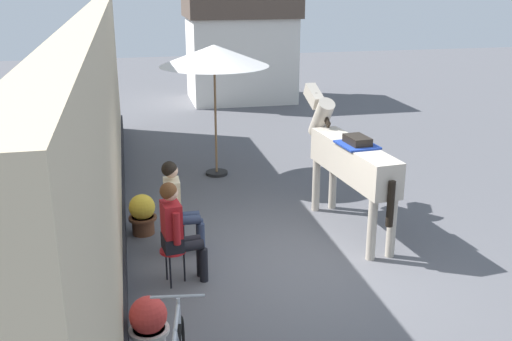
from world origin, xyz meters
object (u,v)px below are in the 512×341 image
seated_visitor_near (177,228)px  flower_planter_near (149,324)px  saddled_horse_center (349,158)px  flower_planter_far (142,213)px  seated_visitor_far (177,203)px  cafe_parasol (214,56)px

seated_visitor_near → flower_planter_near: size_ratio=2.17×
saddled_horse_center → flower_planter_far: 3.28m
seated_visitor_near → flower_planter_far: (-0.40, 1.66, -0.44)m
seated_visitor_near → flower_planter_far: size_ratio=2.17×
seated_visitor_far → saddled_horse_center: 2.71m
seated_visitor_far → flower_planter_far: bearing=121.0°
seated_visitor_far → flower_planter_far: 1.03m
saddled_horse_center → flower_planter_near: 4.21m
seated_visitor_near → cafe_parasol: bearing=74.8°
saddled_horse_center → flower_planter_far: bearing=171.3°
seated_visitor_far → flower_planter_near: (-0.52, -2.30, -0.44)m
seated_visitor_far → flower_planter_far: size_ratio=2.17×
flower_planter_far → cafe_parasol: bearing=59.2°
flower_planter_far → seated_visitor_near: bearing=-76.6°
flower_planter_near → flower_planter_far: size_ratio=1.00×
seated_visitor_near → cafe_parasol: cafe_parasol is taller
flower_planter_far → cafe_parasol: 3.65m
saddled_horse_center → flower_planter_near: saddled_horse_center is taller
saddled_horse_center → flower_planter_far: (-3.14, 0.48, -0.82)m
seated_visitor_far → saddled_horse_center: (2.67, 0.32, 0.38)m
saddled_horse_center → flower_planter_far: saddled_horse_center is taller
seated_visitor_near → seated_visitor_far: size_ratio=1.00×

